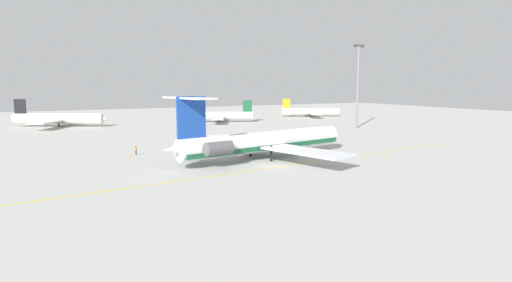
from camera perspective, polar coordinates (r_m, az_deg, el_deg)
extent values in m
plane|color=#ADADA8|center=(72.19, 2.61, -3.43)|extent=(368.86, 368.86, 0.00)
cylinder|color=silver|center=(78.61, 1.34, -0.06)|extent=(37.08, 10.57, 3.94)
cone|color=silver|center=(91.34, 10.37, 0.93)|extent=(4.73, 4.47, 3.79)
cone|color=silver|center=(68.50, -10.73, -1.08)|extent=(6.26, 4.34, 3.35)
cube|color=#195133|center=(78.74, 1.34, -0.70)|extent=(36.29, 10.50, 0.87)
cube|color=silver|center=(87.23, -2.47, 0.27)|extent=(7.41, 16.86, 0.39)
cube|color=silver|center=(71.78, 7.01, -1.44)|extent=(10.56, 17.51, 0.39)
cylinder|color=#515156|center=(73.98, -7.89, -0.40)|extent=(5.26, 3.14, 2.29)
cube|color=silver|center=(73.39, -7.62, -0.47)|extent=(3.14, 1.77, 0.47)
cylinder|color=#515156|center=(68.61, -5.23, -1.01)|extent=(5.26, 3.14, 2.29)
cube|color=silver|center=(69.19, -5.54, -0.94)|extent=(3.14, 1.77, 0.47)
cube|color=#19429E|center=(69.05, -9.01, 3.30)|extent=(5.32, 1.36, 6.98)
cube|color=silver|center=(71.47, -10.59, 6.00)|extent=(4.68, 6.33, 0.28)
cube|color=silver|center=(65.91, -8.05, 5.90)|extent=(4.68, 6.33, 0.28)
cylinder|color=black|center=(86.39, 7.16, -0.60)|extent=(0.43, 0.43, 2.99)
cylinder|color=black|center=(80.57, -0.76, -1.15)|extent=(0.43, 0.43, 2.99)
cylinder|color=black|center=(75.70, 2.13, -1.74)|extent=(0.43, 0.43, 2.99)
cylinder|color=silver|center=(152.53, -25.87, 2.82)|extent=(27.91, 16.64, 3.53)
cone|color=silver|center=(146.77, -20.65, 2.93)|extent=(4.11, 4.31, 3.36)
cube|color=silver|center=(160.26, -24.56, 2.97)|extent=(10.73, 14.35, 0.42)
cube|color=silver|center=(144.96, -27.30, 2.36)|extent=(10.73, 14.35, 0.42)
cube|color=black|center=(158.09, -30.07, 4.22)|extent=(3.59, 2.07, 4.82)
cylinder|color=black|center=(152.66, -25.83, 2.24)|extent=(0.42, 0.42, 2.38)
cylinder|color=silver|center=(154.89, -5.29, 3.52)|extent=(25.00, 13.53, 3.11)
cone|color=silver|center=(155.91, -10.08, 3.46)|extent=(3.54, 3.74, 2.96)
cube|color=silver|center=(147.45, -5.39, 3.18)|extent=(9.01, 12.69, 0.37)
cube|color=silver|center=(162.38, -5.20, 3.61)|extent=(9.01, 12.69, 0.37)
cube|color=#195133|center=(154.64, -1.21, 4.91)|extent=(3.22, 1.68, 4.24)
cylinder|color=black|center=(155.00, -5.29, 3.02)|extent=(0.37, 0.37, 2.09)
cylinder|color=silver|center=(181.47, 7.59, 4.10)|extent=(24.36, 12.63, 3.01)
cone|color=silver|center=(184.50, 11.43, 4.08)|extent=(3.39, 3.60, 2.86)
cube|color=silver|center=(188.58, 7.13, 4.16)|extent=(8.53, 12.30, 0.36)
cube|color=silver|center=(174.42, 8.08, 3.84)|extent=(8.53, 12.30, 0.36)
cube|color=orange|center=(179.36, 4.26, 5.24)|extent=(3.14, 1.56, 4.11)
cylinder|color=black|center=(181.56, 7.58, 3.69)|extent=(0.36, 0.36, 2.03)
cylinder|color=black|center=(105.99, 0.58, 0.44)|extent=(0.10, 0.10, 0.80)
cylinder|color=black|center=(105.88, 0.62, 0.43)|extent=(0.10, 0.10, 0.80)
cylinder|color=#262628|center=(105.84, 0.60, 0.82)|extent=(0.27, 0.27, 0.64)
sphere|color=#DBB28E|center=(105.79, 0.60, 1.06)|extent=(0.25, 0.25, 0.25)
cylinder|color=#262628|center=(105.98, 0.55, 0.85)|extent=(0.07, 0.07, 0.54)
cylinder|color=#262628|center=(105.70, 0.66, 0.83)|extent=(0.07, 0.07, 0.54)
cylinder|color=black|center=(86.57, -16.36, -1.55)|extent=(0.11, 0.11, 0.87)
cylinder|color=black|center=(86.49, -16.45, -1.56)|extent=(0.11, 0.11, 0.87)
cylinder|color=orange|center=(86.41, -16.42, -1.04)|extent=(0.29, 0.29, 0.69)
sphere|color=brown|center=(86.34, -16.44, -0.73)|extent=(0.27, 0.27, 0.27)
cylinder|color=orange|center=(86.50, -16.31, -1.01)|extent=(0.08, 0.08, 0.59)
cylinder|color=orange|center=(86.31, -16.53, -1.04)|extent=(0.08, 0.08, 0.59)
cone|color=#EA590F|center=(84.76, -17.18, -1.89)|extent=(0.40, 0.40, 0.55)
cone|color=#EA590F|center=(84.65, 17.80, -1.93)|extent=(0.40, 0.40, 0.55)
cube|color=gold|center=(72.17, 4.49, -3.45)|extent=(96.00, 11.14, 0.01)
cylinder|color=slate|center=(137.39, 14.00, 7.19)|extent=(0.70, 0.70, 26.01)
cube|color=#424244|center=(137.93, 14.19, 12.80)|extent=(4.00, 0.60, 0.60)
cube|color=#2D2D30|center=(136.92, 13.71, 12.71)|extent=(0.70, 0.50, 0.44)
cube|color=#2D2D30|center=(138.89, 14.66, 12.61)|extent=(0.70, 0.50, 0.44)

